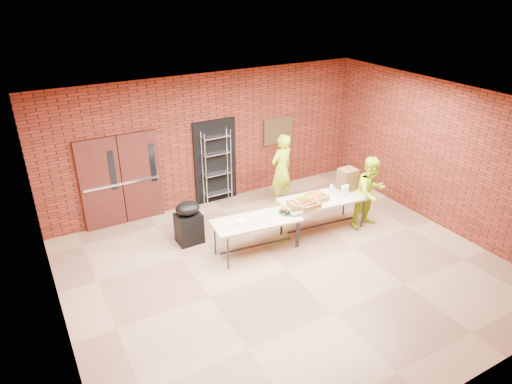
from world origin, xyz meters
TOP-DOWN VIEW (x-y plane):
  - room at (0.00, 0.00)m, footprint 8.08×7.08m
  - double_doors at (-2.20, 3.44)m, footprint 1.78×0.12m
  - dark_doorway at (0.10, 3.46)m, footprint 1.10×0.06m
  - bronze_plaque at (1.90, 3.45)m, footprint 0.85×0.04m
  - wire_rack at (0.08, 3.32)m, footprint 0.70×0.25m
  - table_left at (-0.19, 0.90)m, footprint 1.86×0.94m
  - table_right at (1.52, 0.93)m, footprint 2.02×1.01m
  - basket_bananas at (0.84, 0.86)m, footprint 0.46×0.36m
  - basket_oranges at (1.28, 0.94)m, footprint 0.49×0.38m
  - basket_apples at (0.96, 0.74)m, footprint 0.44×0.34m
  - muffin_tray at (0.53, 0.85)m, footprint 0.38×0.38m
  - napkin_box at (-0.51, 0.92)m, footprint 0.19×0.13m
  - coffee_dispenser at (2.23, 1.04)m, footprint 0.37×0.33m
  - cup_stack_front at (1.89, 0.75)m, footprint 0.09×0.09m
  - cup_stack_mid at (2.00, 0.77)m, footprint 0.09×0.09m
  - cup_stack_back at (1.75, 0.98)m, footprint 0.07×0.07m
  - covered_grill at (-1.26, 1.91)m, footprint 0.54×0.45m
  - volunteer_woman at (1.43, 2.53)m, footprint 0.74×0.57m
  - volunteer_man at (2.54, 0.59)m, footprint 0.84×0.67m

SIDE VIEW (x-z plane):
  - covered_grill at x=-1.26m, z-range 0.00..0.96m
  - table_left at x=-0.19m, z-range 0.31..1.04m
  - table_right at x=1.52m, z-range 0.33..1.14m
  - napkin_box at x=-0.51m, z-range 0.73..0.80m
  - muffin_tray at x=0.53m, z-range 0.73..0.82m
  - volunteer_man at x=2.54m, z-range 0.00..1.66m
  - basket_apples at x=0.96m, z-range 0.79..0.93m
  - basket_bananas at x=0.84m, z-range 0.79..0.94m
  - basket_oranges at x=1.28m, z-range 0.79..0.94m
  - volunteer_woman at x=1.43m, z-range 0.00..1.79m
  - cup_stack_back at x=1.75m, z-range 0.80..1.03m
  - cup_stack_mid at x=2.00m, z-range 0.80..1.06m
  - cup_stack_front at x=1.89m, z-range 0.80..1.06m
  - wire_rack at x=0.08m, z-range 0.00..1.89m
  - coffee_dispenser at x=2.23m, z-range 0.80..1.29m
  - dark_doorway at x=0.10m, z-range 0.00..2.10m
  - double_doors at x=-2.20m, z-range 0.00..2.10m
  - bronze_plaque at x=1.90m, z-range 1.20..1.90m
  - room at x=0.00m, z-range -0.04..3.24m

